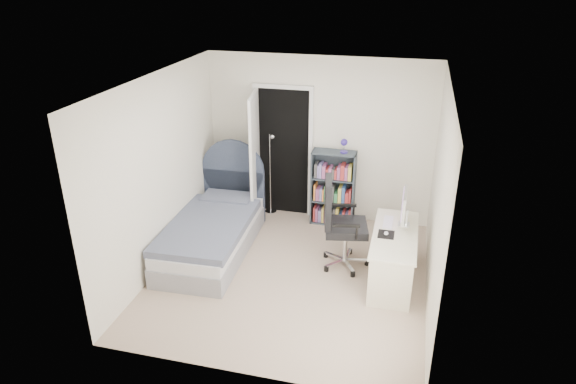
% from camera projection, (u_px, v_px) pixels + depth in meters
% --- Properties ---
extents(room_shell, '(3.50, 3.70, 2.60)m').
position_uv_depth(room_shell, '(290.00, 186.00, 6.11)').
color(room_shell, tan).
rests_on(room_shell, ground).
extents(door, '(0.92, 0.82, 2.06)m').
position_uv_depth(door, '(265.00, 155.00, 7.71)').
color(door, black).
rests_on(door, ground).
extents(bed, '(1.07, 2.14, 1.30)m').
position_uv_depth(bed, '(214.00, 230.00, 7.11)').
color(bed, gray).
rests_on(bed, ground).
extents(nightstand, '(0.43, 0.43, 0.63)m').
position_uv_depth(nightstand, '(247.00, 189.00, 8.09)').
color(nightstand, '#CBBA7D').
rests_on(nightstand, ground).
extents(floor_lamp, '(0.19, 0.19, 1.33)m').
position_uv_depth(floor_lamp, '(271.00, 181.00, 8.06)').
color(floor_lamp, silver).
rests_on(floor_lamp, ground).
extents(bookcase, '(0.65, 0.28, 1.38)m').
position_uv_depth(bookcase, '(333.00, 191.00, 7.74)').
color(bookcase, '#36414A').
rests_on(bookcase, ground).
extents(desk, '(0.54, 1.35, 1.10)m').
position_uv_depth(desk, '(393.00, 254.00, 6.39)').
color(desk, '#EEE5C7').
rests_on(desk, ground).
extents(office_chair, '(0.66, 0.68, 1.22)m').
position_uv_depth(office_chair, '(339.00, 219.00, 6.58)').
color(office_chair, silver).
rests_on(office_chair, ground).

